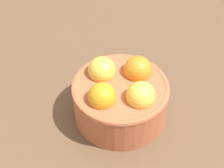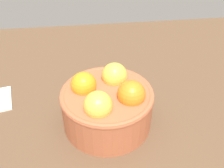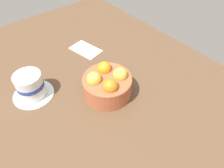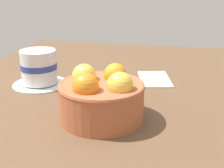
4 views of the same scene
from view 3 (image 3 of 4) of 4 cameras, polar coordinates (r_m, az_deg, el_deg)
The scene contains 4 objects.
ground_plane at distance 67.24cm, azimuth -1.21°, elevation -3.97°, with size 125.89×82.27×4.93cm, color brown.
terracotta_bowl at distance 62.26cm, azimuth -1.29°, elevation 0.03°, with size 14.96×14.96×9.42cm.
coffee_cup at distance 66.89cm, azimuth -21.69°, elevation -0.52°, with size 12.62×12.62×8.23cm.
folded_napkin at distance 83.01cm, azimuth -7.33°, elevation 9.53°, with size 11.98×7.20×0.60cm, color white.
Camera 3 is at (34.78, -26.31, 48.71)cm, focal length 32.93 mm.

